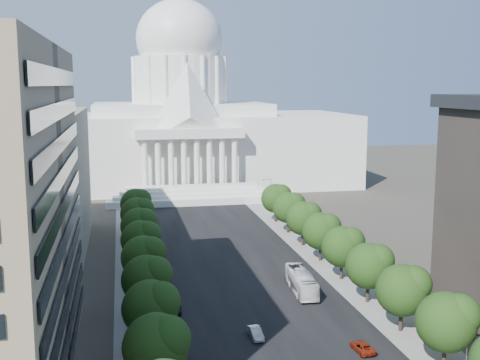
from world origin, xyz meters
TOP-DOWN VIEW (x-y plane):
  - road_asphalt at (0.00, 90.00)m, footprint 30.00×260.00m
  - sidewalk_left at (-19.00, 90.00)m, footprint 8.00×260.00m
  - sidewalk_right at (19.00, 90.00)m, footprint 8.00×260.00m
  - capitol at (0.00, 184.89)m, footprint 120.00×56.00m
  - tree_l_c at (-17.66, 35.81)m, footprint 7.79×7.60m
  - tree_l_d at (-17.66, 47.81)m, footprint 7.79×7.60m
  - tree_l_e at (-17.66, 59.81)m, footprint 7.79×7.60m
  - tree_l_f at (-17.66, 71.81)m, footprint 7.79×7.60m
  - tree_l_g at (-17.66, 83.81)m, footprint 7.79×7.60m
  - tree_l_h at (-17.66, 95.81)m, footprint 7.79×7.60m
  - tree_l_i at (-17.66, 107.81)m, footprint 7.79×7.60m
  - tree_l_j at (-17.66, 119.81)m, footprint 7.79×7.60m
  - tree_r_c at (18.34, 35.81)m, footprint 7.79×7.60m
  - tree_r_d at (18.34, 47.81)m, footprint 7.79×7.60m
  - tree_r_e at (18.34, 59.81)m, footprint 7.79×7.60m
  - tree_r_f at (18.34, 71.81)m, footprint 7.79×7.60m
  - tree_r_g at (18.34, 83.81)m, footprint 7.79×7.60m
  - tree_r_h at (18.34, 95.81)m, footprint 7.79×7.60m
  - tree_r_i at (18.34, 107.81)m, footprint 7.79×7.60m
  - tree_r_j at (18.34, 119.81)m, footprint 7.79×7.60m
  - streetlight_b at (19.90, 35.00)m, footprint 2.61×0.44m
  - streetlight_c at (19.90, 60.00)m, footprint 2.61×0.44m
  - streetlight_d at (19.90, 85.00)m, footprint 2.61×0.44m
  - streetlight_e at (19.90, 110.00)m, footprint 2.61×0.44m
  - streetlight_f at (19.90, 135.00)m, footprint 2.61×0.44m
  - car_silver at (-3.28, 49.66)m, footprint 1.72×4.50m
  - car_red at (9.81, 42.52)m, footprint 2.41×4.74m
  - car_dark_b at (-13.50, 61.51)m, footprint 2.07×4.57m
  - city_bus at (8.69, 66.79)m, footprint 3.92×13.33m

SIDE VIEW (x-z plane):
  - road_asphalt at x=0.00m, z-range -0.01..0.01m
  - sidewalk_left at x=-19.00m, z-range -0.01..0.01m
  - sidewalk_right at x=19.00m, z-range -0.01..0.01m
  - car_red at x=9.81m, z-range 0.00..1.28m
  - car_dark_b at x=-13.50m, z-range 0.00..1.30m
  - car_silver at x=-3.28m, z-range 0.00..1.47m
  - city_bus at x=8.69m, z-range 0.00..3.67m
  - streetlight_b at x=19.90m, z-range 1.32..10.32m
  - streetlight_c at x=19.90m, z-range 1.32..10.32m
  - streetlight_d at x=19.90m, z-range 1.32..10.32m
  - streetlight_e at x=19.90m, z-range 1.32..10.32m
  - streetlight_f at x=19.90m, z-range 1.32..10.32m
  - tree_l_c at x=-17.66m, z-range 1.47..11.44m
  - tree_l_d at x=-17.66m, z-range 1.47..11.44m
  - tree_l_e at x=-17.66m, z-range 1.47..11.44m
  - tree_l_f at x=-17.66m, z-range 1.47..11.44m
  - tree_l_g at x=-17.66m, z-range 1.47..11.44m
  - tree_l_h at x=-17.66m, z-range 1.47..11.44m
  - tree_l_i at x=-17.66m, z-range 1.47..11.44m
  - tree_l_j at x=-17.66m, z-range 1.47..11.44m
  - tree_r_c at x=18.34m, z-range 1.47..11.44m
  - tree_r_d at x=18.34m, z-range 1.47..11.44m
  - tree_r_e at x=18.34m, z-range 1.47..11.44m
  - tree_r_f at x=18.34m, z-range 1.47..11.44m
  - tree_r_g at x=18.34m, z-range 1.47..11.44m
  - tree_r_h at x=18.34m, z-range 1.47..11.44m
  - tree_r_i at x=18.34m, z-range 1.47..11.44m
  - tree_r_j at x=18.34m, z-range 1.47..11.44m
  - capitol at x=0.00m, z-range -16.49..56.51m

